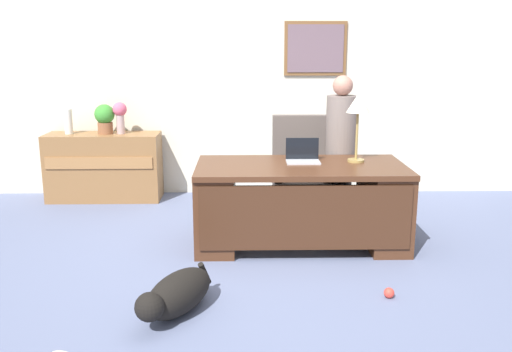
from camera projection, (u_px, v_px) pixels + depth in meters
ground_plane at (257, 268)px, 4.81m from camera, size 12.00×12.00×0.00m
back_wall at (253, 88)px, 7.03m from camera, size 7.00×0.16×2.70m
desk at (301, 202)px, 5.29m from camera, size 1.97×0.97×0.78m
credenza at (104, 167)px, 6.87m from camera, size 1.38×0.50×0.82m
armchair at (300, 173)px, 6.16m from camera, size 0.60×0.59×1.12m
person_standing at (341, 149)px, 5.87m from camera, size 0.32×0.32×1.58m
dog_lying at (176, 294)px, 3.96m from camera, size 0.59×0.77×0.30m
laptop at (303, 156)px, 5.36m from camera, size 0.32×0.22×0.23m
desk_lamp at (358, 108)px, 5.25m from camera, size 0.22×0.22×0.66m
vase_with_flowers at (120, 114)px, 6.72m from camera, size 0.17×0.17×0.38m
vase_empty at (68, 122)px, 6.73m from camera, size 0.10×0.10×0.30m
potted_plant at (105, 118)px, 6.73m from camera, size 0.24×0.24×0.36m
dog_toy_ball at (389, 293)px, 4.24m from camera, size 0.08×0.08×0.08m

